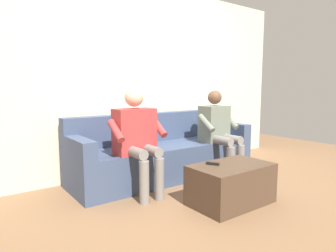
# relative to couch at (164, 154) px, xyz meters

# --- Properties ---
(ground_plane) EXTENTS (8.00, 8.00, 0.00)m
(ground_plane) POSITION_rel_couch_xyz_m (0.00, 0.73, -0.29)
(ground_plane) COLOR #846042
(back_wall) EXTENTS (5.04, 0.06, 2.51)m
(back_wall) POSITION_rel_couch_xyz_m (0.00, -0.44, 0.96)
(back_wall) COLOR beige
(back_wall) RESTS_ON ground
(couch) EXTENTS (2.43, 0.74, 0.81)m
(couch) POSITION_rel_couch_xyz_m (0.00, 0.00, 0.00)
(couch) COLOR #3D4C6B
(couch) RESTS_ON ground
(coffee_table) EXTENTS (0.81, 0.50, 0.39)m
(coffee_table) POSITION_rel_couch_xyz_m (0.00, 1.14, -0.09)
(coffee_table) COLOR #4C3828
(coffee_table) RESTS_ON ground
(person_left_seated) EXTENTS (0.51, 0.55, 1.11)m
(person_left_seated) POSITION_rel_couch_xyz_m (-0.60, 0.37, 0.33)
(person_left_seated) COLOR slate
(person_left_seated) RESTS_ON ground
(person_right_seated) EXTENTS (0.59, 0.50, 1.14)m
(person_right_seated) POSITION_rel_couch_xyz_m (0.60, 0.36, 0.36)
(person_right_seated) COLOR #B23838
(person_right_seated) RESTS_ON ground
(remote_black) EXTENTS (0.09, 0.13, 0.02)m
(remote_black) POSITION_rel_couch_xyz_m (0.15, 1.03, 0.12)
(remote_black) COLOR black
(remote_black) RESTS_ON coffee_table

